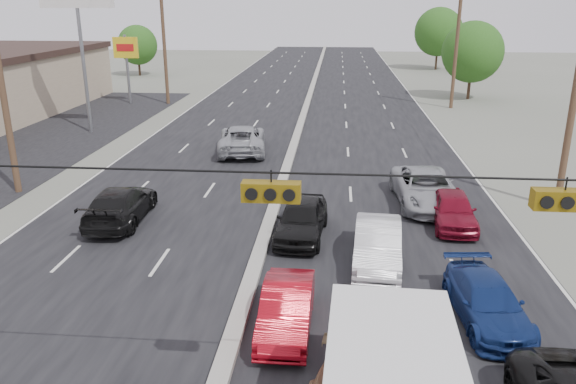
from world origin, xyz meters
name	(u,v)px	position (x,y,z in m)	size (l,w,h in m)	color
road_surface	(299,130)	(0.00, 30.00, 0.00)	(20.00, 160.00, 0.02)	black
center_median	(299,129)	(0.00, 30.00, 0.10)	(0.50, 160.00, 0.20)	gray
parking_lot	(36,141)	(-17.00, 25.00, 0.00)	(10.00, 42.00, 0.02)	black
utility_pole_left_b	(2,85)	(-12.50, 15.00, 5.11)	(1.60, 0.30, 10.00)	#422D1E
utility_pole_left_c	(164,45)	(-12.50, 40.00, 5.11)	(1.60, 0.30, 10.00)	#422D1E
utility_pole_right_b	(575,92)	(12.50, 15.00, 5.11)	(1.60, 0.30, 10.00)	#422D1E
utility_pole_right_c	(456,47)	(12.50, 40.00, 5.11)	(1.60, 0.30, 10.00)	#422D1E
traffic_signals	(266,189)	(1.40, 0.00, 5.49)	(25.00, 0.30, 0.54)	black
pole_sign_far	(126,53)	(-16.00, 40.00, 4.41)	(2.20, 0.25, 6.00)	slate
tree_left_far	(137,45)	(-22.00, 60.00, 3.72)	(4.80, 4.80, 6.12)	#382619
tree_right_mid	(473,52)	(15.00, 45.00, 4.34)	(5.60, 5.60, 7.14)	#382619
tree_right_far	(439,32)	(16.00, 70.00, 4.96)	(6.40, 6.40, 8.16)	#382619
red_sedan	(287,309)	(1.40, 4.16, 0.64)	(1.36, 3.90, 1.29)	#9D0915
queue_car_a	(302,219)	(1.40, 10.70, 0.74)	(1.76, 4.36, 1.49)	black
queue_car_b	(378,245)	(4.16, 8.55, 0.73)	(1.55, 4.45, 1.47)	silver
queue_car_c	(426,189)	(6.70, 14.82, 0.77)	(2.56, 5.55, 1.54)	#97999E
queue_car_d	(487,302)	(7.00, 5.08, 0.61)	(1.71, 4.21, 1.22)	navy
queue_car_e	(453,210)	(7.42, 12.39, 0.70)	(1.64, 4.08, 1.39)	maroon
oncoming_near	(120,205)	(-6.15, 11.71, 0.73)	(2.03, 5.00, 1.45)	black
oncoming_far	(242,139)	(-3.01, 23.44, 0.82)	(2.70, 5.87, 1.63)	#95979C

